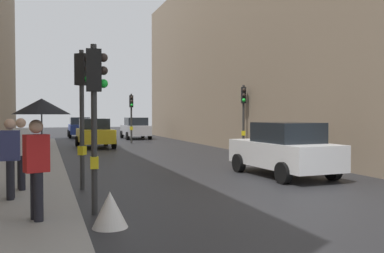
{
  "coord_description": "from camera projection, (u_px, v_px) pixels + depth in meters",
  "views": [
    {
      "loc": [
        -5.26,
        -8.25,
        2.02
      ],
      "look_at": [
        0.36,
        7.9,
        1.53
      ],
      "focal_mm": 39.31,
      "sensor_mm": 36.0,
      "label": 1
    }
  ],
  "objects": [
    {
      "name": "ground_plane",
      "position": [
        291.0,
        203.0,
        9.58
      ],
      "size": [
        120.0,
        120.0,
        0.0
      ],
      "primitive_type": "plane",
      "color": "#28282B"
    },
    {
      "name": "sidewalk_kerb",
      "position": [
        22.0,
        176.0,
        13.27
      ],
      "size": [
        2.7,
        40.0,
        0.16
      ],
      "primitive_type": "cube",
      "color": "gray",
      "rests_on": "ground"
    },
    {
      "name": "building_facade_right",
      "position": [
        297.0,
        56.0,
        28.15
      ],
      "size": [
        12.0,
        32.38,
        11.88
      ],
      "primitive_type": "cube",
      "color": "gray",
      "rests_on": "ground"
    },
    {
      "name": "traffic_light_near_left",
      "position": [
        95.0,
        97.0,
        8.41
      ],
      "size": [
        0.44,
        0.26,
        3.42
      ],
      "color": "#2D2D2D",
      "rests_on": "ground"
    },
    {
      "name": "traffic_light_near_right",
      "position": [
        83.0,
        93.0,
        11.23
      ],
      "size": [
        0.43,
        0.39,
        3.74
      ],
      "color": "#2D2D2D",
      "rests_on": "ground"
    },
    {
      "name": "traffic_light_mid_street",
      "position": [
        244.0,
        106.0,
        21.59
      ],
      "size": [
        0.33,
        0.45,
        3.53
      ],
      "color": "#2D2D2D",
      "rests_on": "ground"
    },
    {
      "name": "traffic_light_far_median",
      "position": [
        131.0,
        109.0,
        29.27
      ],
      "size": [
        0.25,
        0.43,
        3.45
      ],
      "color": "#2D2D2D",
      "rests_on": "ground"
    },
    {
      "name": "car_silver_hatchback",
      "position": [
        136.0,
        128.0,
        34.63
      ],
      "size": [
        2.02,
        4.2,
        1.76
      ],
      "color": "#BCBCC1",
      "rests_on": "ground"
    },
    {
      "name": "car_blue_van",
      "position": [
        80.0,
        127.0,
        36.94
      ],
      "size": [
        2.05,
        4.22,
        1.76
      ],
      "color": "navy",
      "rests_on": "ground"
    },
    {
      "name": "car_yellow_taxi",
      "position": [
        95.0,
        133.0,
        25.72
      ],
      "size": [
        2.16,
        4.27,
        1.76
      ],
      "color": "yellow",
      "rests_on": "ground"
    },
    {
      "name": "car_white_compact",
      "position": [
        284.0,
        149.0,
        13.69
      ],
      "size": [
        2.18,
        4.28,
        1.76
      ],
      "color": "silver",
      "rests_on": "ground"
    },
    {
      "name": "pedestrian_with_umbrella",
      "position": [
        40.0,
        125.0,
        7.37
      ],
      "size": [
        1.0,
        1.0,
        2.14
      ],
      "color": "black",
      "rests_on": "sidewalk_kerb"
    },
    {
      "name": "pedestrian_with_grey_backpack",
      "position": [
        8.0,
        154.0,
        9.18
      ],
      "size": [
        0.6,
        0.36,
        1.77
      ],
      "color": "black",
      "rests_on": "sidewalk_kerb"
    },
    {
      "name": "pedestrian_with_black_backpack",
      "position": [
        19.0,
        149.0,
        10.33
      ],
      "size": [
        0.64,
        0.39,
        1.77
      ],
      "color": "black",
      "rests_on": "sidewalk_kerb"
    },
    {
      "name": "warning_sign_triangle",
      "position": [
        110.0,
        210.0,
        7.48
      ],
      "size": [
        0.64,
        0.64,
        0.65
      ],
      "primitive_type": "cone",
      "color": "silver",
      "rests_on": "ground"
    }
  ]
}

